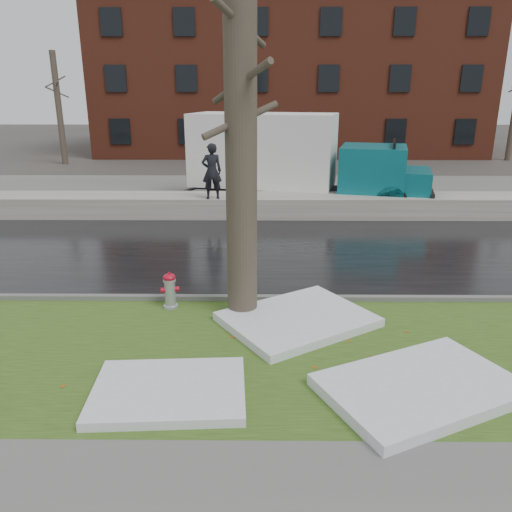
{
  "coord_description": "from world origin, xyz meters",
  "views": [
    {
      "loc": [
        0.02,
        -8.76,
        4.26
      ],
      "look_at": [
        -0.08,
        1.08,
        1.0
      ],
      "focal_mm": 35.0,
      "sensor_mm": 36.0,
      "label": 1
    }
  ],
  "objects_px": {
    "fire_hydrant": "(170,289)",
    "tree": "(241,125)",
    "box_truck": "(291,158)",
    "worker": "(212,171)"
  },
  "relations": [
    {
      "from": "tree",
      "to": "worker",
      "type": "height_order",
      "value": "tree"
    },
    {
      "from": "box_truck",
      "to": "worker",
      "type": "xyz_separation_m",
      "value": [
        -2.82,
        -2.43,
        -0.15
      ]
    },
    {
      "from": "tree",
      "to": "worker",
      "type": "bearing_deg",
      "value": 99.49
    },
    {
      "from": "tree",
      "to": "box_truck",
      "type": "height_order",
      "value": "tree"
    },
    {
      "from": "worker",
      "to": "tree",
      "type": "bearing_deg",
      "value": 85.15
    },
    {
      "from": "fire_hydrant",
      "to": "tree",
      "type": "distance_m",
      "value": 3.58
    },
    {
      "from": "tree",
      "to": "box_truck",
      "type": "relative_size",
      "value": 0.69
    },
    {
      "from": "fire_hydrant",
      "to": "tree",
      "type": "bearing_deg",
      "value": -25.41
    },
    {
      "from": "box_truck",
      "to": "tree",
      "type": "bearing_deg",
      "value": -84.4
    },
    {
      "from": "fire_hydrant",
      "to": "box_truck",
      "type": "bearing_deg",
      "value": 58.62
    }
  ]
}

